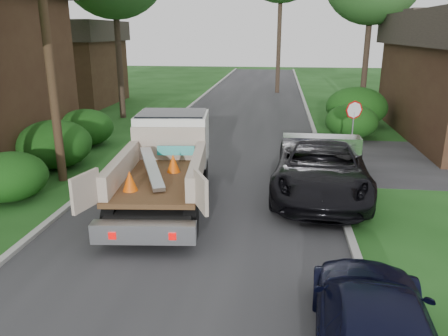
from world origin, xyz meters
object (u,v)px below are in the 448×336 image
Objects in this scene: flatbed_truck at (168,154)px; black_pickup at (321,167)px; navy_suv at (375,327)px; utility_pole at (46,30)px; house_left_far at (65,62)px; stop_sign at (354,118)px.

black_pickup is at bearing 3.14° from flatbed_truck.
navy_suv is at bearing -84.58° from black_pickup.
utility_pole is 1.32× the size of house_left_far.
house_left_far is at bearing 118.42° from flatbed_truck.
house_left_far is at bearing 145.19° from stop_sign.
flatbed_truck is at bearing -142.94° from stop_sign.
house_left_far reaches higher than navy_suv.
flatbed_truck is at bearing -55.83° from house_left_far.
flatbed_truck is at bearing -12.39° from utility_pole.
black_pickup is at bearing -111.04° from stop_sign.
black_pickup is 7.91m from navy_suv.
stop_sign is at bearing 20.62° from utility_pole.
navy_suv is at bearing -41.06° from utility_pole.
stop_sign is at bearing -92.11° from navy_suv.
house_left_far is 1.10× the size of flatbed_truck.
house_left_far is 30.53m from navy_suv.
black_pickup is 1.35× the size of navy_suv.
utility_pole is at bearing -159.38° from stop_sign.
house_left_far is at bearing 139.17° from black_pickup.
house_left_far is 21.74m from flatbed_truck.
navy_suv is (0.16, -7.91, -0.20)m from black_pickup.
black_pickup is at bearing -45.10° from house_left_far.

